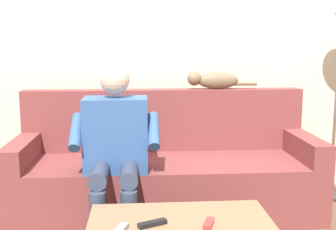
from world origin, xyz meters
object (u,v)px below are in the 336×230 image
person_solo_seated (115,142)px  couch (166,172)px  remote_gray (121,230)px  cat_on_backrest (213,80)px  remote_red (209,223)px  remote_black (152,223)px

person_solo_seated → couch: bearing=-134.2°
couch → remote_gray: bearing=75.9°
cat_on_backrest → person_solo_seated: bearing=39.5°
couch → remote_gray: (0.29, 1.17, 0.09)m
couch → person_solo_seated: person_solo_seated is taller
person_solo_seated → cat_on_backrest: size_ratio=1.99×
remote_red → remote_black: bearing=105.6°
couch → remote_gray: size_ratio=17.44×
person_solo_seated → remote_black: 0.81m
remote_black → remote_red: bearing=-28.3°
person_solo_seated → remote_gray: bearing=94.4°
couch → remote_gray: couch is taller
couch → remote_black: size_ratio=14.99×
couch → remote_red: couch is taller
person_solo_seated → remote_black: size_ratio=7.60×
remote_red → remote_black: remote_red is taller
cat_on_backrest → couch: bearing=32.6°
couch → remote_black: couch is taller
couch → cat_on_backrest: bearing=-147.4°
couch → person_solo_seated: size_ratio=1.97×
cat_on_backrest → remote_gray: (0.68, 1.42, -0.58)m
couch → remote_red: (-0.13, 1.13, 0.09)m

